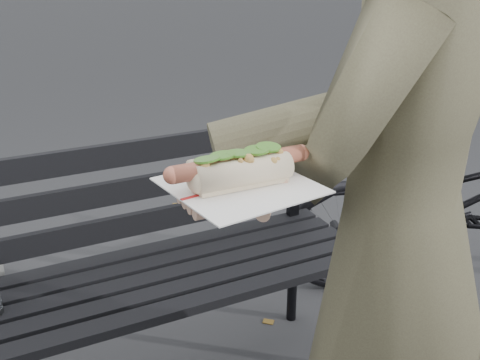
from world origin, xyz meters
name	(u,v)px	position (x,y,z in m)	size (l,w,h in m)	color
park_bench	(132,257)	(-0.03, 0.81, 0.52)	(1.50, 0.44, 0.88)	black
bicycle	(456,200)	(1.46, 0.85, 0.41)	(0.55, 1.57, 0.83)	black
person	(399,244)	(0.31, -0.02, 0.90)	(0.65, 0.43, 1.79)	#4E4734
held_hotdog	(330,128)	(0.10, -0.05, 1.18)	(0.63, 0.31, 0.20)	#4E4734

